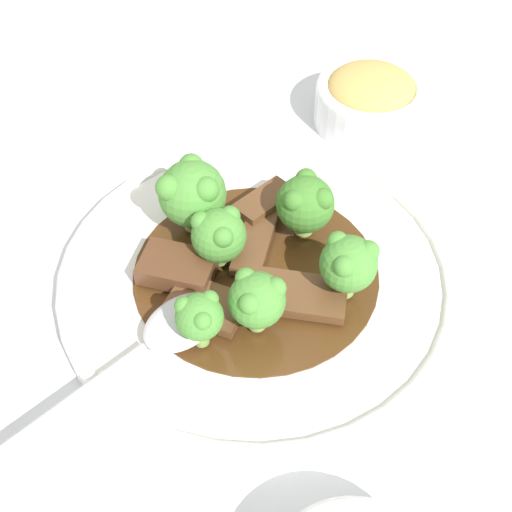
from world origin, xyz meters
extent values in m
plane|color=silver|center=(0.00, 0.00, 0.00)|extent=(4.00, 4.00, 0.00)
cylinder|color=white|center=(0.00, 0.00, 0.01)|extent=(0.31, 0.31, 0.01)
torus|color=white|center=(0.00, 0.00, 0.01)|extent=(0.31, 0.31, 0.01)
cylinder|color=#4C2D14|center=(0.00, 0.00, 0.01)|extent=(0.19, 0.19, 0.00)
cube|color=#56331E|center=(-0.04, 0.04, 0.03)|extent=(0.06, 0.07, 0.02)
cube|color=brown|center=(-0.05, 0.00, 0.02)|extent=(0.05, 0.07, 0.01)
cube|color=brown|center=(0.05, 0.04, 0.03)|extent=(0.05, 0.03, 0.02)
cube|color=brown|center=(0.00, -0.04, 0.02)|extent=(0.07, 0.08, 0.01)
cube|color=brown|center=(0.02, 0.02, 0.02)|extent=(0.07, 0.06, 0.01)
cylinder|color=#7FA84C|center=(-0.01, 0.03, 0.03)|extent=(0.01, 0.01, 0.01)
sphere|color=#4C8E38|center=(-0.01, 0.03, 0.05)|extent=(0.04, 0.04, 0.04)
sphere|color=#4C8E38|center=(0.00, 0.03, 0.06)|extent=(0.02, 0.02, 0.02)
sphere|color=#4C8E38|center=(-0.02, 0.04, 0.06)|extent=(0.02, 0.02, 0.02)
sphere|color=#4C8E38|center=(-0.02, 0.02, 0.06)|extent=(0.02, 0.02, 0.02)
cylinder|color=#8EB756|center=(0.06, 0.00, 0.03)|extent=(0.02, 0.02, 0.01)
sphere|color=#427F2D|center=(0.06, 0.00, 0.05)|extent=(0.05, 0.05, 0.05)
sphere|color=#427F2D|center=(0.07, 0.01, 0.06)|extent=(0.02, 0.02, 0.02)
sphere|color=#427F2D|center=(0.04, 0.00, 0.06)|extent=(0.02, 0.02, 0.02)
sphere|color=#427F2D|center=(0.06, -0.01, 0.06)|extent=(0.02, 0.02, 0.02)
cylinder|color=#8EB756|center=(0.03, -0.06, 0.03)|extent=(0.01, 0.01, 0.02)
sphere|color=#4C8E38|center=(0.03, -0.06, 0.05)|extent=(0.04, 0.04, 0.04)
sphere|color=#4C8E38|center=(0.03, -0.05, 0.06)|extent=(0.02, 0.02, 0.02)
sphere|color=#4C8E38|center=(0.02, -0.07, 0.06)|extent=(0.02, 0.02, 0.02)
sphere|color=#4C8E38|center=(0.04, -0.07, 0.06)|extent=(0.02, 0.02, 0.02)
cylinder|color=#7FA84C|center=(-0.08, -0.02, 0.03)|extent=(0.01, 0.01, 0.02)
sphere|color=#4C8E38|center=(-0.08, -0.02, 0.05)|extent=(0.03, 0.03, 0.03)
sphere|color=#4C8E38|center=(-0.08, -0.01, 0.06)|extent=(0.01, 0.01, 0.01)
sphere|color=#4C8E38|center=(-0.08, -0.03, 0.06)|extent=(0.01, 0.01, 0.01)
sphere|color=#4C8E38|center=(-0.07, -0.02, 0.06)|extent=(0.01, 0.01, 0.01)
cylinder|color=#8EB756|center=(0.00, 0.07, 0.03)|extent=(0.02, 0.02, 0.02)
sphere|color=#4C8E38|center=(0.00, 0.07, 0.05)|extent=(0.05, 0.05, 0.05)
sphere|color=#4C8E38|center=(-0.02, 0.07, 0.07)|extent=(0.02, 0.02, 0.02)
sphere|color=#4C8E38|center=(0.00, 0.05, 0.07)|extent=(0.02, 0.02, 0.02)
sphere|color=#4C8E38|center=(0.01, 0.08, 0.07)|extent=(0.02, 0.02, 0.02)
cylinder|color=#8EB756|center=(-0.04, -0.04, 0.03)|extent=(0.01, 0.01, 0.01)
sphere|color=#4C8E38|center=(-0.04, -0.04, 0.05)|extent=(0.04, 0.04, 0.04)
sphere|color=#4C8E38|center=(-0.05, -0.04, 0.06)|extent=(0.02, 0.02, 0.02)
sphere|color=#4C8E38|center=(-0.03, -0.05, 0.06)|extent=(0.02, 0.02, 0.02)
sphere|color=#4C8E38|center=(-0.04, -0.02, 0.06)|extent=(0.02, 0.02, 0.02)
ellipsoid|color=silver|center=(-0.08, 0.00, 0.03)|extent=(0.06, 0.05, 0.01)
cylinder|color=silver|center=(-0.18, 0.01, 0.02)|extent=(0.15, 0.01, 0.01)
cylinder|color=white|center=(0.23, 0.06, 0.00)|extent=(0.06, 0.06, 0.01)
cylinder|color=white|center=(0.23, 0.06, 0.02)|extent=(0.11, 0.11, 0.04)
torus|color=white|center=(0.23, 0.06, 0.04)|extent=(0.11, 0.11, 0.01)
ellipsoid|color=tan|center=(0.23, 0.06, 0.04)|extent=(0.08, 0.08, 0.03)
cylinder|color=white|center=(-0.09, 0.21, 0.01)|extent=(0.08, 0.08, 0.01)
torus|color=white|center=(-0.09, 0.21, 0.01)|extent=(0.08, 0.08, 0.01)
camera|label=1|loc=(-0.26, -0.25, 0.44)|focal=50.00mm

